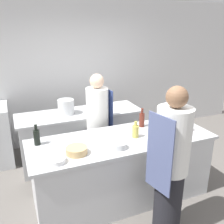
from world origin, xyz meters
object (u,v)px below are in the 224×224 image
object	(u,v)px
chef_at_prep_near	(171,165)
bottle_wine	(135,131)
bowl_mixing_large	(119,145)
bowl_wooden_salad	(56,160)
bowl_prep_small	(77,150)
cup	(189,127)
stockpot	(66,107)
bottle_olive_oil	(37,137)
bottle_vinegar	(142,119)
bowl_ceramic_blue	(164,131)
chef_at_stove	(98,125)

from	to	relation	value
chef_at_prep_near	bottle_wine	xyz separation A→B (m)	(-0.05, 0.73, 0.12)
chef_at_prep_near	bowl_mixing_large	world-z (taller)	chef_at_prep_near
bowl_wooden_salad	bowl_prep_small	bearing A→B (deg)	22.48
cup	stockpot	size ratio (longest dim) A/B	0.39
bottle_wine	cup	bearing A→B (deg)	-7.09
bottle_olive_oil	stockpot	xyz separation A→B (m)	(0.59, 0.98, 0.02)
bowl_mixing_large	stockpot	distance (m)	1.49
chef_at_prep_near	stockpot	world-z (taller)	chef_at_prep_near
bottle_vinegar	bowl_mixing_large	distance (m)	0.76
bowl_mixing_large	cup	world-z (taller)	cup
bowl_wooden_salad	stockpot	size ratio (longest dim) A/B	0.77
bowl_ceramic_blue	cup	distance (m)	0.40
bottle_olive_oil	bottle_vinegar	world-z (taller)	bottle_vinegar
chef_at_prep_near	stockpot	xyz separation A→B (m)	(-0.69, 1.98, 0.15)
chef_at_stove	bowl_mixing_large	world-z (taller)	chef_at_stove
bowl_prep_small	stockpot	bearing A→B (deg)	81.99
bottle_wine	bowl_ceramic_blue	size ratio (longest dim) A/B	1.04
bowl_mixing_large	chef_at_prep_near	bearing A→B (deg)	-54.46
chef_at_stove	chef_at_prep_near	bearing A→B (deg)	1.53
bottle_vinegar	bowl_prep_small	size ratio (longest dim) A/B	1.12
bottle_olive_oil	bowl_mixing_large	distance (m)	1.02
bottle_wine	bowl_ceramic_blue	distance (m)	0.41
bottle_olive_oil	bowl_prep_small	size ratio (longest dim) A/B	1.07
cup	bottle_vinegar	bearing A→B (deg)	144.38
bottle_olive_oil	bowl_wooden_salad	size ratio (longest dim) A/B	1.29
chef_at_prep_near	cup	size ratio (longest dim) A/B	16.78
bottle_olive_oil	cup	size ratio (longest dim) A/B	2.54
chef_at_prep_near	bottle_vinegar	size ratio (longest dim) A/B	6.32
bottle_vinegar	chef_at_prep_near	bearing A→B (deg)	-101.40
bowl_ceramic_blue	bowl_wooden_salad	size ratio (longest dim) A/B	1.05
bowl_mixing_large	bowl_prep_small	size ratio (longest dim) A/B	0.72
bottle_vinegar	bottle_wine	bearing A→B (deg)	-131.46
bottle_olive_oil	bowl_prep_small	world-z (taller)	bottle_olive_oil
bowl_prep_small	bottle_vinegar	bearing A→B (deg)	21.50
bowl_ceramic_blue	bottle_olive_oil	bearing A→B (deg)	168.47
bottle_vinegar	bowl_ceramic_blue	xyz separation A→B (m)	(0.15, -0.35, -0.07)
bottle_wine	bowl_wooden_salad	bearing A→B (deg)	-167.32
bowl_mixing_large	bowl_ceramic_blue	xyz separation A→B (m)	(0.73, 0.15, 0.00)
chef_at_prep_near	bowl_mixing_large	xyz separation A→B (m)	(-0.38, 0.52, 0.06)
bowl_mixing_large	bowl_wooden_salad	world-z (taller)	bowl_mixing_large
cup	stockpot	xyz separation A→B (m)	(-1.43, 1.35, 0.07)
bottle_olive_oil	bowl_prep_small	bearing A→B (deg)	-46.66
bottle_wine	bowl_wooden_salad	world-z (taller)	bottle_wine
chef_at_prep_near	bowl_wooden_salad	distance (m)	1.24
bottle_wine	bowl_mixing_large	distance (m)	0.39
bottle_wine	bowl_prep_small	bearing A→B (deg)	-170.54
bowl_mixing_large	bowl_wooden_salad	bearing A→B (deg)	-176.85
chef_at_prep_near	bowl_ceramic_blue	xyz separation A→B (m)	(0.35, 0.67, 0.07)
chef_at_prep_near	chef_at_stove	xyz separation A→B (m)	(-0.30, 1.50, -0.06)
bottle_wine	cup	xyz separation A→B (m)	(0.80, -0.10, -0.04)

